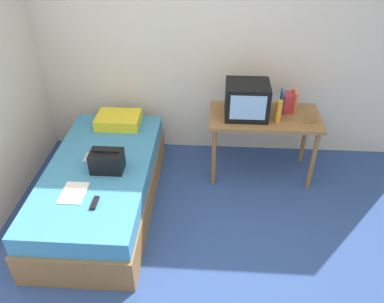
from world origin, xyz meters
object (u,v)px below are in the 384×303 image
book_row (288,102)px  magazine (74,193)px  bed (102,186)px  remote_dark (95,203)px  picture_frame (310,117)px  remote_silver (88,157)px  tv (247,100)px  water_bottle (279,111)px  desk (264,123)px  pillow (119,120)px  handbag (107,161)px

book_row → magazine: 2.34m
bed → remote_dark: bearing=-78.1°
book_row → picture_frame: size_ratio=1.61×
book_row → remote_silver: bearing=-161.2°
tv → picture_frame: (0.64, -0.12, -0.11)m
water_bottle → remote_dark: 1.99m
water_bottle → remote_silver: size_ratio=1.63×
water_bottle → magazine: bearing=-152.3°
book_row → remote_silver: 2.14m
desk → water_bottle: size_ratio=4.93×
desk → pillow: 1.60m
water_bottle → remote_dark: size_ratio=1.51×
water_bottle → pillow: 1.74m
pillow → remote_dark: pillow is taller
book_row → remote_dark: book_row is taller
remote_silver → handbag: bearing=-34.4°
water_bottle → magazine: water_bottle is taller
bed → desk: (1.63, 0.68, 0.39)m
pillow → remote_silver: bearing=-104.3°
tv → book_row: 0.47m
picture_frame → remote_silver: picture_frame is taller
handbag → picture_frame: bearing=17.4°
water_bottle → book_row: bearing=61.0°
bed → water_bottle: bearing=17.8°
pillow → remote_dark: size_ratio=3.04×
bed → picture_frame: bearing=14.9°
bed → magazine: (-0.11, -0.41, 0.27)m
book_row → desk: bearing=-155.9°
magazine → pillow: bearing=83.1°
book_row → tv: bearing=-165.0°
water_bottle → remote_silver: 1.96m
bed → picture_frame: picture_frame is taller
bed → water_bottle: size_ratio=8.50×
bed → water_bottle: water_bottle is taller
desk → remote_dark: bearing=-141.2°
desk → picture_frame: (0.43, -0.13, 0.17)m
tv → remote_silver: size_ratio=3.06×
tv → magazine: (-1.53, -1.08, -0.40)m
tv → picture_frame: bearing=-10.8°
tv → book_row: bearing=15.0°
bed → handbag: 0.39m
desk → remote_silver: desk is taller
tv → magazine: 1.92m
pillow → remote_dark: bearing=-86.5°
bed → remote_dark: 0.61m
picture_frame → remote_dark: bearing=-151.0°
desk → remote_silver: (-1.76, -0.58, -0.12)m
picture_frame → bed: bearing=-165.1°
tv → handbag: tv is taller
handbag → book_row: bearing=25.9°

